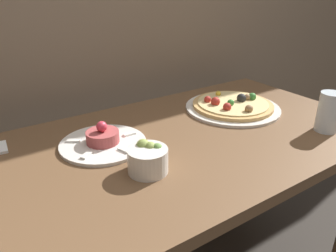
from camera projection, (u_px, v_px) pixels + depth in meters
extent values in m
cube|color=brown|center=(158.00, 150.00, 0.98)|extent=(1.48, 0.71, 0.03)
cylinder|color=brown|center=(239.00, 156.00, 1.70)|extent=(0.06, 0.06, 0.71)
cylinder|color=silver|center=(232.00, 108.00, 1.24)|extent=(0.35, 0.35, 0.01)
cylinder|color=tan|center=(233.00, 105.00, 1.23)|extent=(0.30, 0.30, 0.01)
cylinder|color=#E0C684|center=(233.00, 103.00, 1.23)|extent=(0.26, 0.26, 0.00)
sphere|color=#997047|center=(247.00, 97.00, 1.25)|extent=(0.03, 0.03, 0.03)
sphere|color=#387F33|center=(252.00, 97.00, 1.26)|extent=(0.03, 0.03, 0.03)
sphere|color=#B22D23|center=(208.00, 100.00, 1.23)|extent=(0.03, 0.03, 0.03)
sphere|color=#387F33|center=(231.00, 103.00, 1.20)|extent=(0.03, 0.03, 0.03)
sphere|color=gold|center=(218.00, 93.00, 1.30)|extent=(0.02, 0.02, 0.02)
sphere|color=#B22D23|center=(215.00, 102.00, 1.20)|extent=(0.03, 0.03, 0.03)
sphere|color=#997047|center=(249.00, 109.00, 1.14)|extent=(0.03, 0.03, 0.03)
sphere|color=black|center=(241.00, 98.00, 1.24)|extent=(0.03, 0.03, 0.03)
sphere|color=#B22D23|center=(227.00, 107.00, 1.16)|extent=(0.03, 0.03, 0.03)
cylinder|color=silver|center=(103.00, 144.00, 0.97)|extent=(0.26, 0.26, 0.01)
cylinder|color=#A84747|center=(103.00, 137.00, 0.96)|extent=(0.10, 0.10, 0.03)
sphere|color=#E0384C|center=(102.00, 127.00, 0.95)|extent=(0.03, 0.03, 0.03)
cube|color=white|center=(130.00, 134.00, 1.01)|extent=(0.04, 0.02, 0.01)
cube|color=white|center=(100.00, 129.00, 1.04)|extent=(0.03, 0.04, 0.01)
cube|color=white|center=(74.00, 141.00, 0.97)|extent=(0.04, 0.04, 0.01)
cube|color=white|center=(86.00, 155.00, 0.89)|extent=(0.04, 0.04, 0.01)
cube|color=white|center=(124.00, 150.00, 0.92)|extent=(0.03, 0.04, 0.01)
cylinder|color=silver|center=(148.00, 160.00, 0.83)|extent=(0.10, 0.10, 0.06)
sphere|color=#668E42|center=(157.00, 148.00, 0.83)|extent=(0.03, 0.03, 0.03)
sphere|color=#8EA34C|center=(150.00, 148.00, 0.83)|extent=(0.03, 0.03, 0.03)
sphere|color=#8EA34C|center=(143.00, 146.00, 0.84)|extent=(0.04, 0.04, 0.04)
cylinder|color=silver|center=(329.00, 112.00, 1.04)|extent=(0.07, 0.07, 0.13)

